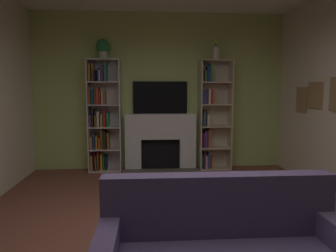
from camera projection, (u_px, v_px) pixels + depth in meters
ground_plane at (179, 252)px, 2.95m from camera, size 7.78×7.78×0.00m
wall_back_accent at (160, 92)px, 6.02m from camera, size 4.78×0.06×2.90m
fireplace at (160, 140)px, 5.98m from camera, size 1.41×0.52×1.04m
tv at (160, 97)px, 5.98m from camera, size 1.01×0.06×0.60m
bookshelf_left at (102, 118)px, 5.84m from camera, size 0.59×0.33×2.03m
bookshelf_right at (211, 116)px, 5.99m from camera, size 0.59×0.34×2.03m
potted_plant at (103, 48)px, 5.68m from camera, size 0.25×0.25×0.35m
vase_with_flowers at (216, 53)px, 5.84m from camera, size 0.14×0.14×0.41m
coffee_table at (205, 216)px, 2.87m from camera, size 0.89×0.42×0.43m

